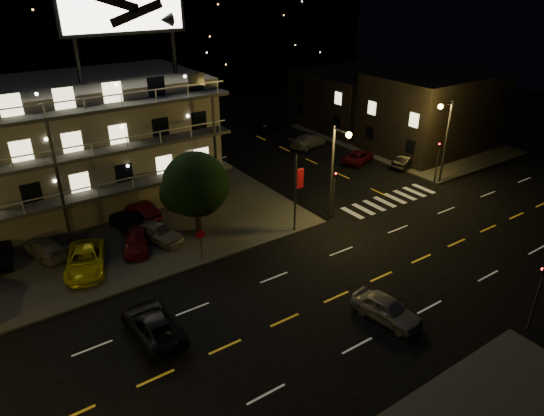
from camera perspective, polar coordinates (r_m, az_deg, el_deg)
ground at (r=30.14m, az=4.66°, el=-11.67°), size 140.00×140.00×0.00m
curb_nw at (r=42.43m, az=-28.89°, el=-3.09°), size 44.00×24.00×0.15m
curb_ne at (r=62.15m, az=14.89°, el=7.94°), size 16.00×24.00×0.15m
motel at (r=44.45m, az=-25.93°, el=6.27°), size 28.00×13.80×18.10m
side_bldg_front at (r=58.63m, az=18.28°, el=10.71°), size 14.06×10.00×8.50m
side_bldg_back at (r=66.52m, az=10.00°, el=12.63°), size 14.06×12.00×7.00m
streetlight_nc at (r=37.93m, az=7.47°, el=5.03°), size 0.44×1.92×8.00m
streetlight_ne at (r=47.93m, az=19.65°, el=8.18°), size 1.92×0.44×8.00m
signal_nw at (r=39.53m, az=7.28°, el=2.17°), size 0.20×0.27×4.60m
signal_sw at (r=30.68m, az=28.82°, el=-8.66°), size 0.20×0.27×4.60m
signal_ne at (r=48.65m, az=18.95°, el=5.55°), size 0.27×0.20×4.60m
banner_north at (r=36.81m, az=2.86°, el=1.98°), size 0.83×0.16×6.40m
stop_sign at (r=33.93m, az=-8.37°, el=-3.74°), size 0.91×0.11×2.61m
tree at (r=36.64m, az=-9.03°, el=2.53°), size 5.15×4.96×6.49m
lot_car_2 at (r=35.22m, az=-21.10°, el=-5.74°), size 4.02×5.78×1.47m
lot_car_3 at (r=36.79m, az=-15.57°, el=-3.62°), size 3.35×4.79×1.29m
lot_car_4 at (r=37.25m, az=-13.41°, el=-2.81°), size 3.38×4.64×1.47m
lot_car_7 at (r=38.05m, az=-25.17°, el=-4.30°), size 2.83×4.58×1.24m
lot_car_8 at (r=39.36m, az=-16.51°, el=-1.52°), size 2.23×4.65×1.53m
lot_car_9 at (r=41.10m, az=-15.35°, el=-0.25°), size 2.39×4.54×1.42m
side_car_0 at (r=52.70m, az=15.62°, el=5.34°), size 4.32×2.30×1.35m
side_car_1 at (r=53.11m, az=10.15°, el=6.00°), size 4.95×3.57×1.25m
side_car_2 at (r=57.22m, az=4.27°, el=7.91°), size 5.45×3.28×1.48m
side_car_3 at (r=63.08m, az=-0.37°, el=9.61°), size 4.12×2.87×1.30m
road_car_east at (r=29.56m, az=13.34°, el=-11.48°), size 2.37×4.49×1.46m
road_car_west at (r=28.54m, az=-13.86°, el=-13.16°), size 2.39×5.07×1.40m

